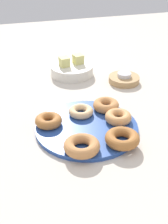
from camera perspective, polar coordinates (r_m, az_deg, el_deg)
The scene contains 13 objects.
ground_plane at distance 0.94m, azimuth 0.49°, elevation -3.16°, with size 2.40×2.40×0.00m, color beige.
donut_plate at distance 0.93m, azimuth 0.49°, elevation -2.83°, with size 0.30×0.30×0.01m, color #284C9E.
donut_0 at distance 0.83m, azimuth -0.41°, elevation -6.17°, with size 0.10×0.10×0.03m, color #C6844C.
donut_1 at distance 0.93m, azimuth -6.44°, elevation -1.56°, with size 0.08×0.08×0.03m, color #AD6B33.
donut_2 at distance 0.95m, azimuth 6.23°, elevation -0.94°, with size 0.08×0.08×0.03m, color tan.
donut_3 at distance 0.98m, azimuth -0.75°, elevation 0.08°, with size 0.08×0.08×0.02m, color #EABC84.
donut_4 at distance 0.86m, azimuth 6.95°, elevation -4.77°, with size 0.10×0.10×0.03m, color #AD6B33.
donut_5 at distance 1.01m, azimuth 4.01°, elevation 1.24°, with size 0.08×0.08×0.03m, color #C6844C.
candle_holder at distance 1.22m, azimuth 7.25°, elevation 5.89°, with size 0.12×0.12×0.02m, color tan.
tealight at distance 1.21m, azimuth 7.31°, elevation 6.71°, with size 0.05×0.05×0.01m, color silver.
fruit_bowl at distance 1.27m, azimuth -2.20°, elevation 7.63°, with size 0.17×0.17×0.04m, color silver.
melon_chunk_left at distance 1.25m, azimuth -3.58°, elevation 9.07°, with size 0.04×0.04×0.04m, color #DBD67A.
melon_chunk_right at distance 1.27m, azimuth -1.06°, elevation 9.56°, with size 0.04×0.04×0.04m, color #DBD67A.
Camera 1 is at (-0.21, -0.74, 0.53)m, focal length 50.47 mm.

